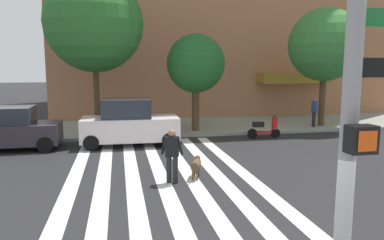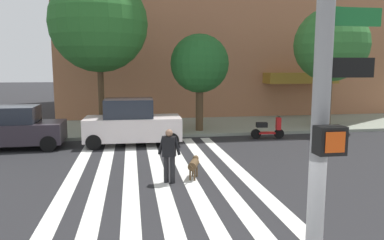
% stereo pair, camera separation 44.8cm
% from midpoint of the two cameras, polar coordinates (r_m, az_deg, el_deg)
% --- Properties ---
extents(ground_plane, '(160.00, 160.00, 0.00)m').
position_cam_midpoint_polar(ground_plane, '(11.44, -1.16, -9.35)').
color(ground_plane, '#232326').
extents(sidewalk_far, '(80.00, 6.00, 0.15)m').
position_cam_midpoint_polar(sidewalk_far, '(20.98, -5.98, -1.10)').
color(sidewalk_far, gray).
rests_on(sidewalk_far, ground_plane).
extents(crosswalk_stripes, '(5.85, 13.16, 0.01)m').
position_cam_midpoint_polar(crosswalk_stripes, '(11.33, -5.66, -9.56)').
color(crosswalk_stripes, silver).
rests_on(crosswalk_stripes, ground_plane).
extents(traffic_light_pole, '(0.74, 0.46, 5.80)m').
position_cam_midpoint_polar(traffic_light_pole, '(3.94, 21.41, 8.65)').
color(traffic_light_pole, gray).
rests_on(traffic_light_pole, sidewalk_near).
extents(parked_car_near_curb, '(4.49, 1.95, 1.82)m').
position_cam_midpoint_polar(parked_car_near_curb, '(17.32, -28.15, -1.24)').
color(parked_car_near_curb, '#312A33').
rests_on(parked_car_near_curb, ground_plane).
extents(parked_car_behind_first, '(4.29, 2.10, 2.07)m').
position_cam_midpoint_polar(parked_car_behind_first, '(16.57, -10.50, -0.55)').
color(parked_car_behind_first, silver).
rests_on(parked_car_behind_first, ground_plane).
extents(parked_scooter, '(1.63, 0.50, 1.11)m').
position_cam_midpoint_polar(parked_scooter, '(18.20, 10.50, -1.33)').
color(parked_scooter, black).
rests_on(parked_scooter, ground_plane).
extents(street_tree_nearest, '(4.89, 4.89, 7.94)m').
position_cam_midpoint_polar(street_tree_nearest, '(19.39, -15.70, 14.38)').
color(street_tree_nearest, '#4C3823').
rests_on(street_tree_nearest, sidewalk_far).
extents(street_tree_middle, '(3.03, 3.03, 5.02)m').
position_cam_midpoint_polar(street_tree_middle, '(19.05, -0.11, 8.73)').
color(street_tree_middle, '#4C3823').
rests_on(street_tree_middle, sidewalk_far).
extents(street_tree_further, '(4.05, 4.05, 6.57)m').
position_cam_midpoint_polar(street_tree_further, '(21.97, 19.47, 10.96)').
color(street_tree_further, '#4C3823').
rests_on(street_tree_further, sidewalk_far).
extents(pedestrian_dog_walker, '(0.69, 0.35, 1.64)m').
position_cam_midpoint_polar(pedestrian_dog_walker, '(10.94, -4.31, -5.16)').
color(pedestrian_dog_walker, black).
rests_on(pedestrian_dog_walker, ground_plane).
extents(dog_on_leash, '(0.48, 0.99, 0.65)m').
position_cam_midpoint_polar(dog_on_leash, '(11.52, -0.48, -6.93)').
color(dog_on_leash, brown).
rests_on(dog_on_leash, ground_plane).
extents(pedestrian_bystander, '(0.33, 0.70, 1.64)m').
position_cam_midpoint_polar(pedestrian_bystander, '(21.45, 17.97, 1.45)').
color(pedestrian_bystander, black).
rests_on(pedestrian_bystander, sidewalk_far).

